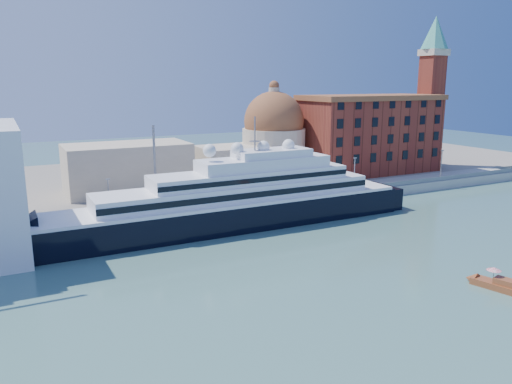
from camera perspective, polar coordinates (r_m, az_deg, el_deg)
ground at (r=86.96m, az=8.03°, el=-7.18°), size 400.00×400.00×0.00m
quay at (r=114.77m, az=-1.75°, el=-1.54°), size 180.00×10.00×2.50m
land at (r=152.03m, az=-8.42°, el=1.72°), size 260.00×72.00×2.00m
quay_fence at (r=110.40m, az=-0.75°, el=-1.12°), size 180.00×0.10×1.20m
superyacht at (r=100.16m, az=-4.37°, el=-1.75°), size 87.14×12.08×26.04m
service_barge at (r=93.91m, az=-20.19°, el=-5.78°), size 14.51×8.70×3.10m
water_taxi at (r=80.43m, az=25.92°, el=-9.43°), size 4.01×7.23×3.26m
warehouse at (r=155.72m, az=12.89°, el=6.55°), size 43.00×19.00×23.25m
campanile at (r=171.41m, az=19.44°, el=11.70°), size 8.40×8.40×47.00m
church at (r=136.79m, az=-3.64°, el=4.84°), size 66.00×18.00×25.50m
lamp_posts at (r=106.64m, az=-7.53°, el=1.99°), size 120.80×2.40×18.00m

